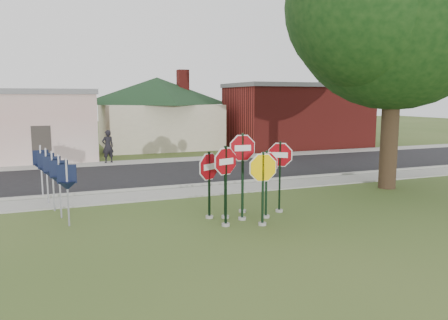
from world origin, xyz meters
name	(u,v)px	position (x,y,z in m)	size (l,w,h in m)	color
ground	(261,232)	(0.00, 0.00, 0.00)	(120.00, 120.00, 0.00)	#36501E
sidewalk_near	(200,191)	(0.00, 5.50, 0.03)	(60.00, 1.60, 0.06)	gray
road	(172,173)	(0.00, 10.00, 0.02)	(60.00, 7.00, 0.04)	black
sidewalk_far	(154,161)	(0.00, 14.30, 0.03)	(60.00, 1.60, 0.06)	gray
curb	(193,186)	(0.00, 6.50, 0.07)	(60.00, 0.20, 0.14)	gray
stop_sign_center	(242,163)	(-0.01, 1.28, 1.76)	(1.11, 0.24, 2.78)	gray
stop_sign_yellow	(263,179)	(0.32, 0.54, 1.39)	(1.15, 0.24, 2.29)	gray
stop_sign_left	(226,175)	(-0.72, 0.86, 1.53)	(1.06, 0.37, 2.47)	gray
stop_sign_right	(266,176)	(0.78, 1.24, 1.33)	(1.03, 0.24, 2.22)	gray
stop_sign_back_right	(243,163)	(0.36, 2.11, 1.62)	(1.07, 0.24, 2.61)	gray
stop_sign_back_left	(225,172)	(-0.43, 1.65, 1.47)	(1.08, 0.48, 2.39)	gray
stop_sign_far_right	(280,167)	(1.50, 1.70, 1.50)	(0.89, 0.67, 2.44)	gray
stop_sign_far_left	(209,176)	(-0.89, 1.83, 1.34)	(1.03, 0.59, 2.21)	gray
route_sign_row	(53,175)	(-5.40, 4.50, 1.22)	(1.43, 4.63, 2.00)	#59595E
building_house	(157,98)	(2.00, 22.00, 3.65)	(11.60, 11.60, 6.20)	beige
building_brick	(297,115)	(12.00, 18.50, 2.40)	(10.20, 6.20, 4.75)	maroon
oak_tree	(397,2)	(7.50, 3.50, 7.42)	(12.01, 11.41, 11.63)	black
bg_tree_right	(347,78)	(22.00, 26.00, 5.58)	(5.60, 5.60, 8.40)	black
pedestrian	(108,146)	(-2.54, 14.51, 0.98)	(0.67, 0.44, 1.85)	black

